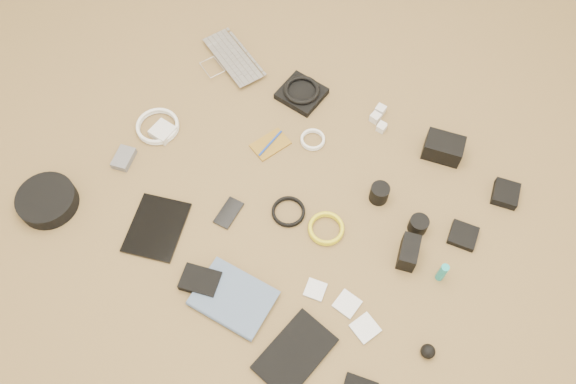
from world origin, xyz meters
The scene contains 32 objects.
laptop centered at (-0.51, 0.39, 0.01)m, with size 0.30×0.21×0.02m, color #B3B3B7.
headphone_pouch centered at (-0.17, 0.43, 0.01)m, with size 0.16×0.15×0.03m, color black.
headphones centered at (-0.17, 0.43, 0.04)m, with size 0.14×0.14×0.02m, color black.
charger_a centered at (0.12, 0.48, 0.02)m, with size 0.03×0.03×0.03m, color silver.
charger_b centered at (0.12, 0.52, 0.02)m, with size 0.03×0.03×0.03m, color silver.
charger_c centered at (0.16, 0.46, 0.01)m, with size 0.03×0.03×0.03m, color silver.
charger_d centered at (0.16, 0.46, 0.01)m, with size 0.03×0.03×0.03m, color silver.
dslr_camera centered at (0.39, 0.48, 0.04)m, with size 0.13×0.09×0.08m, color black.
lens_pouch centered at (0.65, 0.44, 0.02)m, with size 0.08×0.10×0.03m, color black.
notebook_olive centered at (-0.15, 0.18, 0.00)m, with size 0.09×0.13×0.01m, color olive.
pen_blue centered at (-0.15, 0.18, 0.01)m, with size 0.01×0.01×0.13m, color #1435A2.
cable_white_a centered at (-0.03, 0.27, 0.01)m, with size 0.09×0.09×0.01m, color white.
lens_a centered at (0.29, 0.20, 0.03)m, with size 0.06×0.06×0.07m, color black.
lens_b centered at (0.45, 0.16, 0.03)m, with size 0.06×0.06×0.06m, color black.
card_reader centered at (0.59, 0.22, 0.01)m, with size 0.09×0.09×0.02m, color black.
power_brick centered at (-0.51, 0.00, 0.02)m, with size 0.08×0.08×0.03m, color silver.
cable_white_b centered at (-0.54, 0.01, 0.01)m, with size 0.16×0.16×0.01m, color white.
cable_black centered at (0.06, -0.02, 0.01)m, with size 0.11×0.11×0.01m, color black.
cable_yellow centered at (0.20, -0.01, 0.01)m, with size 0.12×0.12×0.01m, color yellow.
flash centered at (0.47, 0.05, 0.04)m, with size 0.06×0.10×0.08m, color black.
lens_cleaner centered at (0.59, 0.05, 0.04)m, with size 0.03×0.03×0.09m, color teal.
battery_charger centered at (-0.55, -0.17, 0.01)m, with size 0.06×0.09×0.03m, color #5C5D61.
tablet centered at (-0.28, -0.31, 0.01)m, with size 0.17×0.22×0.01m, color black.
phone centered at (-0.11, -0.13, 0.00)m, with size 0.06×0.11×0.01m, color black.
filter_case_left centered at (0.28, -0.21, 0.00)m, with size 0.06×0.06×0.01m, color silver.
filter_case_mid centered at (0.39, -0.19, 0.00)m, with size 0.07×0.07×0.01m, color silver.
filter_case_right centered at (0.47, -0.23, 0.01)m, with size 0.07×0.07×0.01m, color silver.
air_blower centered at (0.66, -0.19, 0.02)m, with size 0.04×0.04×0.04m, color black.
headphone_case centered at (-0.65, -0.44, 0.03)m, with size 0.20×0.20×0.05m, color black.
drive_case centered at (-0.04, -0.38, 0.02)m, with size 0.12×0.09×0.03m, color black.
paperback centered at (0.09, -0.46, 0.01)m, with size 0.18×0.24×0.02m, color #485C7A.
notebook_black_a centered at (0.33, -0.41, 0.01)m, with size 0.15×0.24×0.02m, color black.
Camera 1 is at (0.53, -0.74, 1.71)m, focal length 35.00 mm.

